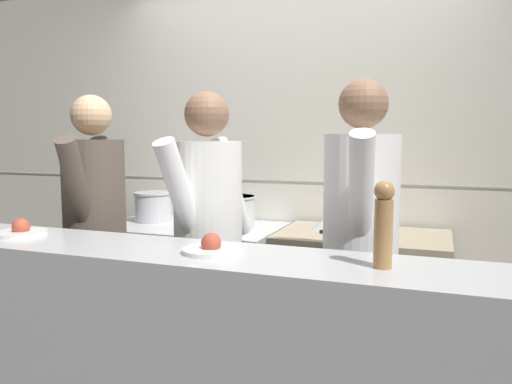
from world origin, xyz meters
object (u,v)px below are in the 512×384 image
oven_range (192,288)px  pepper_mill (383,223)px  stock_pot (153,206)px  plated_dish_appetiser (211,248)px  mixing_bowl_steel (330,222)px  chef_line (360,244)px  sauce_pot (234,211)px  chefs_knife (345,235)px  plated_dish_main (21,231)px  chef_head_cook (95,229)px  chef_sous (208,241)px

oven_range → pepper_mill: pepper_mill is taller
stock_pot → plated_dish_appetiser: bearing=-50.2°
mixing_bowl_steel → plated_dish_appetiser: 1.30m
chef_line → oven_range: bearing=144.5°
stock_pot → pepper_mill: size_ratio=0.88×
pepper_mill → chef_line: chef_line is taller
sauce_pot → mixing_bowl_steel: size_ratio=1.23×
chefs_knife → plated_dish_main: plated_dish_main is taller
mixing_bowl_steel → chefs_knife: bearing=-53.7°
oven_range → plated_dish_appetiser: plated_dish_appetiser is taller
mixing_bowl_steel → chef_line: 0.75m
pepper_mill → chef_head_cook: size_ratio=0.18×
plated_dish_main → plated_dish_appetiser: 0.98m
chefs_knife → pepper_mill: 1.19m
chef_head_cook → chef_sous: bearing=-18.6°
chefs_knife → plated_dish_main: bearing=-140.2°
stock_pot → plated_dish_appetiser: (1.06, -1.27, 0.05)m
stock_pot → chef_line: bearing=-23.6°
chefs_knife → pepper_mill: size_ratio=1.29×
chef_line → sauce_pot: bearing=135.8°
sauce_pot → chef_line: size_ratio=0.17×
oven_range → chef_head_cook: size_ratio=0.71×
plated_dish_appetiser → pepper_mill: size_ratio=0.76×
mixing_bowl_steel → pepper_mill: bearing=-70.6°
chef_sous → chef_line: 0.75m
pepper_mill → chef_line: bearing=105.5°
plated_dish_appetiser → pepper_mill: bearing=-0.2°
plated_dish_main → chef_head_cook: bearing=90.2°
pepper_mill → chef_line: size_ratio=0.18×
mixing_bowl_steel → plated_dish_main: bearing=-133.1°
sauce_pot → pepper_mill: (1.09, -1.27, 0.19)m
pepper_mill → chef_sous: size_ratio=0.18×
mixing_bowl_steel → chef_head_cook: size_ratio=0.14×
oven_range → chef_line: bearing=-27.3°
stock_pot → mixing_bowl_steel: bearing=0.9°
mixing_bowl_steel → plated_dish_main: 1.74m
sauce_pot → chef_line: 1.15m
mixing_bowl_steel → stock_pot: bearing=-179.1°
plated_dish_appetiser → plated_dish_main: bearing=178.9°
plated_dish_main → chef_head_cook: chef_head_cook is taller
oven_range → stock_pot: stock_pot is taller
chef_sous → chef_line: bearing=18.1°
stock_pot → mixing_bowl_steel: 1.26m
oven_range → chefs_knife: (1.06, -0.11, 0.46)m
pepper_mill → chef_head_cook: bearing=161.5°
plated_dish_appetiser → stock_pot: bearing=129.8°
stock_pot → plated_dish_main: (0.07, -1.25, 0.05)m
sauce_pot → chefs_knife: bearing=-11.2°
plated_dish_main → chef_sous: chef_sous is taller
stock_pot → chef_head_cook: chef_head_cook is taller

